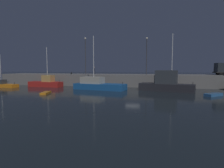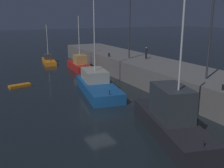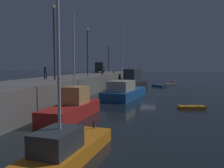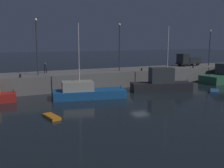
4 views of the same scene
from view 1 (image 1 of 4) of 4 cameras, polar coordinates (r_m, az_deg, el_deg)
The scene contains 14 objects.
ground_plane at distance 33.46m, azimuth 6.37°, elevation -2.52°, with size 320.00×320.00×0.00m, color black.
pier_quay at distance 45.49m, azimuth 7.92°, elevation 1.17°, with size 69.74×7.71×2.76m.
fishing_trawler_red at distance 45.63m, azimuth -19.51°, elevation 0.36°, with size 8.11×3.03×8.99m.
fishing_boat_blue at distance 37.75m, azimuth -4.32°, elevation -0.22°, with size 10.91×5.29×10.74m.
fishing_boat_orange at distance 36.53m, azimuth 16.25°, elevation 0.11°, with size 10.41×5.47×10.60m.
fishing_boat_black at distance 48.77m, azimuth -30.46°, elevation -0.12°, with size 7.31×2.88×7.35m.
dinghy_orange_near at distance 33.25m, azimuth -19.62°, elevation -2.55°, with size 1.55×2.88×0.35m.
rowboat_white_mid at distance 32.78m, azimuth 28.60°, elevation -2.87°, with size 3.23×3.17×0.46m.
lamp_post_west at distance 46.85m, azimuth -8.12°, elevation 9.30°, with size 0.44×0.44×8.97m.
lamp_post_east at distance 44.28m, azimuth 10.55°, elevation 9.26°, with size 0.44×0.44×8.58m.
dockworker at distance 48.13m, azimuth -5.47°, elevation 4.25°, with size 0.47×0.38×1.78m.
bollard_west at distance 42.33m, azimuth 15.37°, elevation 2.96°, with size 0.28×0.28×0.48m, color black.
bollard_central at distance 46.10m, azimuth -12.34°, elevation 3.20°, with size 0.28×0.28×0.54m, color black.
bollard_east at distance 44.57m, azimuth 31.05°, elevation 2.63°, with size 0.28×0.28×0.64m, color black.
Camera 1 is at (3.26, -33.02, 4.31)m, focal length 29.89 mm.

